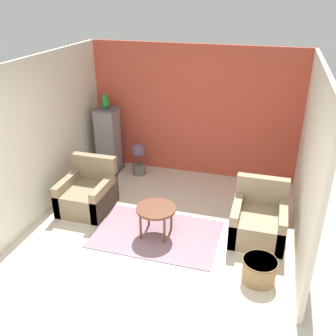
{
  "coord_description": "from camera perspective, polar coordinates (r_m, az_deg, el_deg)",
  "views": [
    {
      "loc": [
        1.44,
        -3.25,
        3.38
      ],
      "look_at": [
        0.0,
        1.72,
        0.87
      ],
      "focal_mm": 40.0,
      "sensor_mm": 36.0,
      "label": 1
    }
  ],
  "objects": [
    {
      "name": "coffee_table",
      "position": [
        5.53,
        -1.83,
        -6.52
      ],
      "size": [
        0.59,
        0.59,
        0.47
      ],
      "color": "brown",
      "rests_on": "ground_plane"
    },
    {
      "name": "armchair_left",
      "position": [
        6.41,
        -12.1,
        -3.85
      ],
      "size": [
        0.77,
        0.87,
        0.83
      ],
      "color": "#8E7A5B",
      "rests_on": "ground_plane"
    },
    {
      "name": "parrot",
      "position": [
        7.24,
        -9.5,
        9.92
      ],
      "size": [
        0.13,
        0.24,
        0.28
      ],
      "color": "#1E842D",
      "rests_on": "birdcage"
    },
    {
      "name": "potted_plant",
      "position": [
        7.39,
        -4.51,
        1.7
      ],
      "size": [
        0.3,
        0.27,
        0.65
      ],
      "color": "#66605B",
      "rests_on": "ground_plane"
    },
    {
      "name": "wall_right",
      "position": [
        5.44,
        20.79,
        0.97
      ],
      "size": [
        0.06,
        3.44,
        2.49
      ],
      "color": "beige",
      "rests_on": "ground_plane"
    },
    {
      "name": "ground_plane",
      "position": [
        4.9,
        -5.9,
        -17.87
      ],
      "size": [
        20.0,
        20.0,
        0.0
      ],
      "primitive_type": "plane",
      "color": "beige",
      "rests_on": "ground"
    },
    {
      "name": "birdcage",
      "position": [
        7.49,
        -9.07,
        4.07
      ],
      "size": [
        0.44,
        0.44,
        1.31
      ],
      "color": "#555559",
      "rests_on": "ground_plane"
    },
    {
      "name": "wall_left",
      "position": [
        6.42,
        -17.58,
        5.19
      ],
      "size": [
        0.06,
        3.44,
        2.49
      ],
      "color": "beige",
      "rests_on": "ground_plane"
    },
    {
      "name": "wicker_basket",
      "position": [
        5.03,
        13.74,
        -14.78
      ],
      "size": [
        0.44,
        0.44,
        0.31
      ],
      "color": "#A37F51",
      "rests_on": "ground_plane"
    },
    {
      "name": "area_rug",
      "position": [
        5.76,
        -1.77,
        -9.99
      ],
      "size": [
        1.88,
        1.21,
        0.01
      ],
      "color": "gray",
      "rests_on": "ground_plane"
    },
    {
      "name": "armchair_right",
      "position": [
        5.75,
        13.62,
        -7.8
      ],
      "size": [
        0.77,
        0.87,
        0.83
      ],
      "color": "#9E896B",
      "rests_on": "ground_plane"
    },
    {
      "name": "wall_back_accent",
      "position": [
        7.2,
        3.93,
        8.54
      ],
      "size": [
        4.08,
        0.06,
        2.49
      ],
      "color": "#C64C38",
      "rests_on": "ground_plane"
    }
  ]
}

